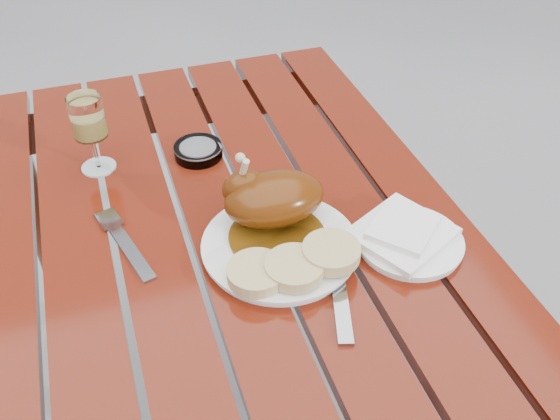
% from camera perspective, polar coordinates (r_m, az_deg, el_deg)
% --- Properties ---
extents(table, '(0.80, 1.20, 0.75)m').
position_cam_1_polar(table, '(1.30, -4.06, -14.79)').
color(table, maroon).
rests_on(table, ground).
extents(dinner_plate, '(0.32, 0.32, 0.02)m').
position_cam_1_polar(dinner_plate, '(0.98, -0.00, -3.36)').
color(dinner_plate, white).
rests_on(dinner_plate, table).
extents(roast_duck, '(0.17, 0.17, 0.12)m').
position_cam_1_polar(roast_duck, '(0.99, -0.89, 1.01)').
color(roast_duck, '#513009').
rests_on(roast_duck, dinner_plate).
extents(bread_dumplings, '(0.21, 0.10, 0.03)m').
position_cam_1_polar(bread_dumplings, '(0.93, 1.31, -4.97)').
color(bread_dumplings, '#CCB67C').
rests_on(bread_dumplings, dinner_plate).
extents(wine_glass, '(0.07, 0.07, 0.15)m').
position_cam_1_polar(wine_glass, '(1.17, -16.87, 6.66)').
color(wine_glass, '#D6C061').
rests_on(wine_glass, table).
extents(side_plate, '(0.21, 0.21, 0.01)m').
position_cam_1_polar(side_plate, '(1.01, 11.77, -2.87)').
color(side_plate, white).
rests_on(side_plate, table).
extents(napkin, '(0.18, 0.18, 0.01)m').
position_cam_1_polar(napkin, '(1.01, 11.11, -2.09)').
color(napkin, white).
rests_on(napkin, side_plate).
extents(ashtray, '(0.11, 0.11, 0.02)m').
position_cam_1_polar(ashtray, '(1.19, -7.49, 5.38)').
color(ashtray, '#B2B7BC').
rests_on(ashtray, table).
extents(fork, '(0.07, 0.17, 0.01)m').
position_cam_1_polar(fork, '(1.02, -13.76, -3.29)').
color(fork, gray).
rests_on(fork, table).
extents(knife, '(0.09, 0.22, 0.01)m').
position_cam_1_polar(knife, '(0.94, 5.35, -6.66)').
color(knife, gray).
rests_on(knife, table).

